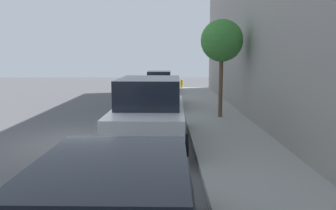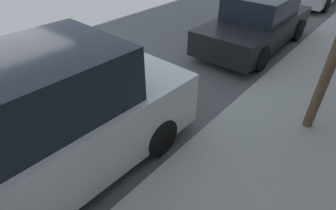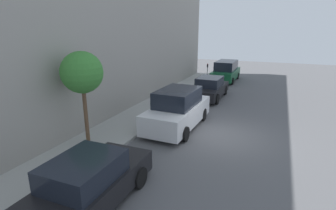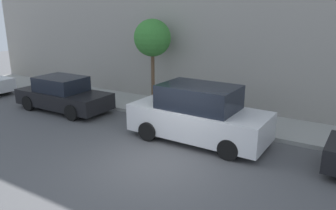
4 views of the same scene
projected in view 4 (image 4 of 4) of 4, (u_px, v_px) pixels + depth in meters
name	position (u px, v px, depth m)	size (l,w,h in m)	color
ground_plane	(158.00, 163.00, 9.79)	(60.00, 60.00, 0.00)	#515154
sidewalk	(220.00, 118.00, 13.66)	(2.49, 32.00, 0.15)	#9E9E99
parked_suv_third	(198.00, 115.00, 11.27)	(2.08, 4.85, 1.98)	silver
parked_sedan_fourth	(63.00, 95.00, 14.80)	(1.92, 4.52, 1.54)	black
street_tree	(152.00, 38.00, 14.67)	(1.67, 1.67, 3.90)	brown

